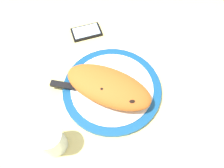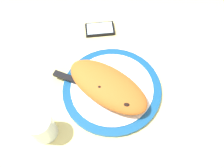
{
  "view_description": "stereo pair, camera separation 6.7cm",
  "coord_description": "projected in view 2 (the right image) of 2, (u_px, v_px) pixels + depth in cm",
  "views": [
    {
      "loc": [
        -21.33,
        25.51,
        61.56
      ],
      "look_at": [
        0.0,
        0.0,
        3.52
      ],
      "focal_mm": 34.35,
      "sensor_mm": 36.0,
      "label": 1
    },
    {
      "loc": [
        -26.0,
        20.73,
        61.56
      ],
      "look_at": [
        0.0,
        0.0,
        3.52
      ],
      "focal_mm": 34.35,
      "sensor_mm": 36.0,
      "label": 2
    }
  ],
  "objects": [
    {
      "name": "calzone",
      "position": [
        108.0,
        87.0,
        0.65
      ],
      "size": [
        30.04,
        19.69,
        5.89
      ],
      "color": "#C16023",
      "rests_on": "plate"
    },
    {
      "name": "ground_plane",
      "position": [
        112.0,
        91.0,
        0.71
      ],
      "size": [
        150.0,
        150.0,
        3.0
      ],
      "primitive_type": "cube",
      "color": "#E5D684"
    },
    {
      "name": "plate",
      "position": [
        112.0,
        88.0,
        0.69
      ],
      "size": [
        31.85,
        31.85,
        1.52
      ],
      "color": "navy",
      "rests_on": "ground_plane"
    },
    {
      "name": "knife",
      "position": [
        76.0,
        81.0,
        0.69
      ],
      "size": [
        20.97,
        12.76,
        1.2
      ],
      "color": "silver",
      "rests_on": "plate"
    },
    {
      "name": "fork",
      "position": [
        128.0,
        74.0,
        0.71
      ],
      "size": [
        15.69,
        3.83,
        0.4
      ],
      "color": "silver",
      "rests_on": "plate"
    },
    {
      "name": "smartphone",
      "position": [
        100.0,
        29.0,
        0.82
      ],
      "size": [
        11.38,
        12.83,
        1.16
      ],
      "color": "black",
      "rests_on": "ground_plane"
    },
    {
      "name": "water_glass",
      "position": [
        43.0,
        128.0,
        0.59
      ],
      "size": [
        7.06,
        7.06,
        9.36
      ],
      "color": "silver",
      "rests_on": "ground_plane"
    }
  ]
}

